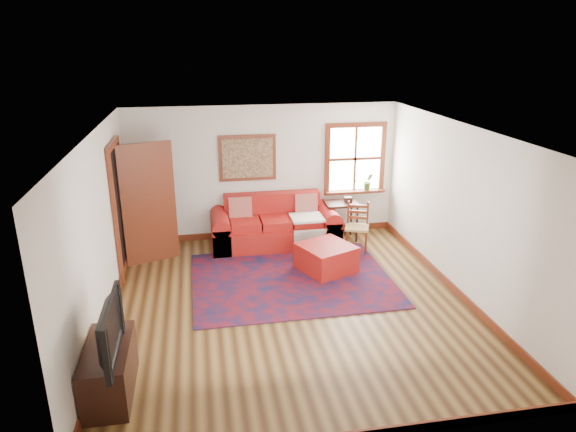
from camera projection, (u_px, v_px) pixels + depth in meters
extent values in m
plane|color=#3D2510|center=(290.00, 304.00, 7.39)|extent=(5.50, 5.50, 0.00)
cube|color=silver|center=(264.00, 173.00, 9.54)|extent=(5.00, 0.04, 2.50)
cube|color=silver|center=(348.00, 329.00, 4.43)|extent=(5.00, 0.04, 2.50)
cube|color=silver|center=(99.00, 234.00, 6.57)|extent=(0.04, 5.50, 2.50)
cube|color=silver|center=(461.00, 212.00, 7.40)|extent=(0.04, 5.50, 2.50)
cube|color=white|center=(291.00, 131.00, 6.57)|extent=(5.00, 5.50, 0.04)
cube|color=maroon|center=(265.00, 233.00, 9.92)|extent=(5.00, 0.03, 0.12)
cube|color=maroon|center=(111.00, 316.00, 6.96)|extent=(0.03, 5.50, 0.12)
cube|color=maroon|center=(451.00, 286.00, 7.79)|extent=(0.03, 5.50, 0.12)
cube|color=white|center=(355.00, 159.00, 9.75)|extent=(1.00, 0.02, 1.20)
cube|color=maroon|center=(357.00, 125.00, 9.53)|extent=(1.18, 0.06, 0.09)
cube|color=maroon|center=(354.00, 191.00, 9.95)|extent=(1.18, 0.06, 0.09)
cube|color=maroon|center=(327.00, 160.00, 9.65)|extent=(0.09, 0.06, 1.20)
cube|color=maroon|center=(382.00, 158.00, 9.83)|extent=(0.09, 0.06, 1.20)
cube|color=maroon|center=(355.00, 159.00, 9.74)|extent=(1.00, 0.04, 0.05)
cube|color=maroon|center=(355.00, 191.00, 9.88)|extent=(1.15, 0.20, 0.04)
imported|color=#355B20|center=(368.00, 182.00, 9.84)|extent=(0.18, 0.15, 0.33)
cube|color=black|center=(118.00, 211.00, 8.13)|extent=(0.02, 0.90, 2.05)
cube|color=maroon|center=(116.00, 221.00, 7.67)|extent=(0.06, 0.09, 2.05)
cube|color=maroon|center=(124.00, 202.00, 8.59)|extent=(0.06, 0.09, 2.05)
cube|color=maroon|center=(112.00, 144.00, 7.78)|extent=(0.06, 1.08, 0.09)
cube|color=maroon|center=(149.00, 204.00, 8.48)|extent=(0.86, 0.35, 2.05)
cube|color=silver|center=(148.00, 198.00, 8.45)|extent=(0.56, 0.22, 1.33)
cube|color=maroon|center=(247.00, 158.00, 9.37)|extent=(1.05, 0.04, 0.85)
cube|color=tan|center=(248.00, 158.00, 9.34)|extent=(0.92, 0.03, 0.72)
cube|color=maroon|center=(292.00, 279.00, 8.12)|extent=(3.12, 2.50, 0.02)
cube|color=#AB1916|center=(275.00, 235.00, 9.43)|extent=(2.31, 0.95, 0.40)
cube|color=#AB1916|center=(272.00, 205.00, 9.61)|extent=(1.80, 0.26, 0.50)
cube|color=#AB1916|center=(221.00, 235.00, 9.25)|extent=(0.32, 0.95, 0.50)
cube|color=#AB1916|center=(328.00, 229.00, 9.58)|extent=(0.32, 0.95, 0.50)
cube|color=#C5831B|center=(240.00, 209.00, 9.34)|extent=(0.42, 0.21, 0.44)
cube|color=#C5831B|center=(306.00, 205.00, 9.55)|extent=(0.42, 0.21, 0.44)
cube|color=silver|center=(307.00, 218.00, 9.24)|extent=(0.58, 0.52, 0.04)
cube|color=#AB1916|center=(326.00, 258.00, 8.38)|extent=(1.03, 1.03, 0.44)
cube|color=black|center=(342.00, 204.00, 9.54)|extent=(0.61, 0.46, 0.04)
cylinder|color=black|center=(330.00, 226.00, 9.44)|extent=(0.04, 0.04, 0.69)
cylinder|color=black|center=(357.00, 224.00, 9.53)|extent=(0.04, 0.04, 0.69)
cylinder|color=black|center=(325.00, 219.00, 9.79)|extent=(0.04, 0.04, 0.69)
cylinder|color=black|center=(351.00, 218.00, 9.88)|extent=(0.04, 0.04, 0.69)
cube|color=tan|center=(357.00, 227.00, 9.12)|extent=(0.51, 0.50, 0.04)
cylinder|color=maroon|center=(346.00, 242.00, 9.07)|extent=(0.04, 0.04, 0.41)
cylinder|color=maroon|center=(366.00, 243.00, 9.01)|extent=(0.04, 0.04, 0.41)
cylinder|color=maroon|center=(348.00, 224.00, 9.30)|extent=(0.04, 0.04, 0.87)
cylinder|color=maroon|center=(367.00, 225.00, 9.24)|extent=(0.04, 0.04, 0.87)
cube|color=maroon|center=(358.00, 212.00, 9.19)|extent=(0.33, 0.15, 0.26)
cube|color=black|center=(109.00, 370.00, 5.45)|extent=(0.47, 1.04, 0.57)
imported|color=black|center=(102.00, 331.00, 5.10)|extent=(0.14, 1.03, 0.60)
cylinder|color=silver|center=(115.00, 322.00, 5.66)|extent=(0.12, 0.12, 0.18)
cylinder|color=#FFA53F|center=(115.00, 324.00, 5.67)|extent=(0.07, 0.07, 0.12)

